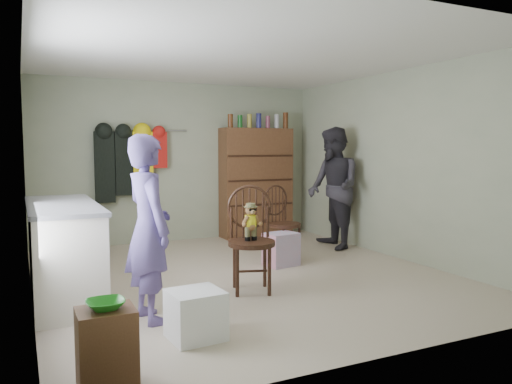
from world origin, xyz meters
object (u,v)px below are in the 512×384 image
counter (64,250)px  chair_far (281,219)px  chair_front (251,232)px  dresser (256,182)px

counter → chair_far: chair_far is taller
counter → chair_front: size_ratio=1.70×
chair_front → dresser: dresser is taller
chair_far → chair_front: bearing=-143.0°
chair_far → dresser: 1.75m
chair_far → dresser: size_ratio=0.48×
chair_front → chair_far: 1.58m
counter → dresser: 3.96m
chair_front → chair_far: chair_front is taller
counter → chair_front: (1.77, -0.57, 0.14)m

